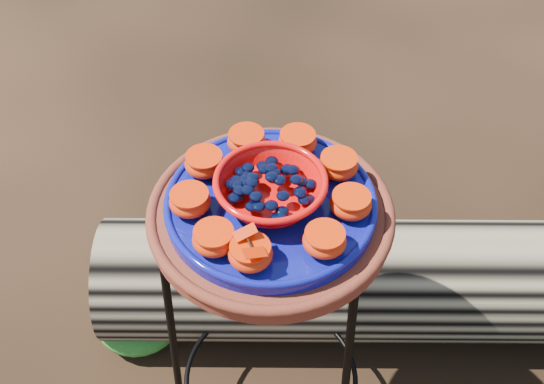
% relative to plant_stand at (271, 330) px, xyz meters
% --- Properties ---
extents(plant_stand, '(0.44, 0.44, 0.70)m').
position_rel_plant_stand_xyz_m(plant_stand, '(0.00, 0.00, 0.00)').
color(plant_stand, black).
rests_on(plant_stand, ground).
extents(terracotta_saucer, '(0.42, 0.42, 0.03)m').
position_rel_plant_stand_xyz_m(terracotta_saucer, '(0.00, 0.00, 0.37)').
color(terracotta_saucer, '#5C1912').
rests_on(terracotta_saucer, plant_stand).
extents(cobalt_plate, '(0.36, 0.36, 0.02)m').
position_rel_plant_stand_xyz_m(cobalt_plate, '(0.00, 0.00, 0.40)').
color(cobalt_plate, '#060664').
rests_on(cobalt_plate, terracotta_saucer).
extents(red_bowl, '(0.18, 0.18, 0.05)m').
position_rel_plant_stand_xyz_m(red_bowl, '(0.00, 0.00, 0.43)').
color(red_bowl, red).
rests_on(red_bowl, cobalt_plate).
extents(glass_gems, '(0.14, 0.14, 0.02)m').
position_rel_plant_stand_xyz_m(glass_gems, '(0.00, 0.00, 0.47)').
color(glass_gems, black).
rests_on(glass_gems, red_bowl).
extents(orange_half_0, '(0.07, 0.07, 0.04)m').
position_rel_plant_stand_xyz_m(orange_half_0, '(0.00, -0.14, 0.43)').
color(orange_half_0, red).
rests_on(orange_half_0, cobalt_plate).
extents(orange_half_1, '(0.07, 0.07, 0.04)m').
position_rel_plant_stand_xyz_m(orange_half_1, '(0.11, -0.08, 0.43)').
color(orange_half_1, red).
rests_on(orange_half_1, cobalt_plate).
extents(orange_half_2, '(0.07, 0.07, 0.04)m').
position_rel_plant_stand_xyz_m(orange_half_2, '(0.14, 0.01, 0.43)').
color(orange_half_2, red).
rests_on(orange_half_2, cobalt_plate).
extents(orange_half_3, '(0.07, 0.07, 0.04)m').
position_rel_plant_stand_xyz_m(orange_half_3, '(0.10, 0.09, 0.43)').
color(orange_half_3, red).
rests_on(orange_half_3, cobalt_plate).
extents(orange_half_4, '(0.07, 0.07, 0.04)m').
position_rel_plant_stand_xyz_m(orange_half_4, '(0.01, 0.13, 0.43)').
color(orange_half_4, red).
rests_on(orange_half_4, cobalt_plate).
extents(orange_half_5, '(0.07, 0.07, 0.04)m').
position_rel_plant_stand_xyz_m(orange_half_5, '(-0.08, 0.11, 0.43)').
color(orange_half_5, red).
rests_on(orange_half_5, cobalt_plate).
extents(orange_half_6, '(0.07, 0.07, 0.04)m').
position_rel_plant_stand_xyz_m(orange_half_6, '(-0.13, 0.04, 0.43)').
color(orange_half_6, red).
rests_on(orange_half_6, cobalt_plate).
extents(orange_half_7, '(0.07, 0.07, 0.04)m').
position_rel_plant_stand_xyz_m(orange_half_7, '(-0.12, -0.06, 0.43)').
color(orange_half_7, red).
rests_on(orange_half_7, cobalt_plate).
extents(orange_half_8, '(0.07, 0.07, 0.04)m').
position_rel_plant_stand_xyz_m(orange_half_8, '(-0.06, -0.12, 0.43)').
color(orange_half_8, red).
rests_on(orange_half_8, cobalt_plate).
extents(butterfly, '(0.09, 0.09, 0.01)m').
position_rel_plant_stand_xyz_m(butterfly, '(0.00, -0.14, 0.45)').
color(butterfly, red).
rests_on(butterfly, orange_half_0).
extents(driftwood_log, '(1.76, 0.86, 0.32)m').
position_rel_plant_stand_xyz_m(driftwood_log, '(0.33, 0.37, -0.19)').
color(driftwood_log, black).
rests_on(driftwood_log, ground).
extents(foliage_left, '(0.23, 0.23, 0.12)m').
position_rel_plant_stand_xyz_m(foliage_left, '(-0.40, 0.13, -0.29)').
color(foliage_left, '#1E6315').
rests_on(foliage_left, ground).
extents(foliage_back, '(0.35, 0.35, 0.18)m').
position_rel_plant_stand_xyz_m(foliage_back, '(-0.08, 0.59, -0.26)').
color(foliage_back, '#1E6315').
rests_on(foliage_back, ground).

